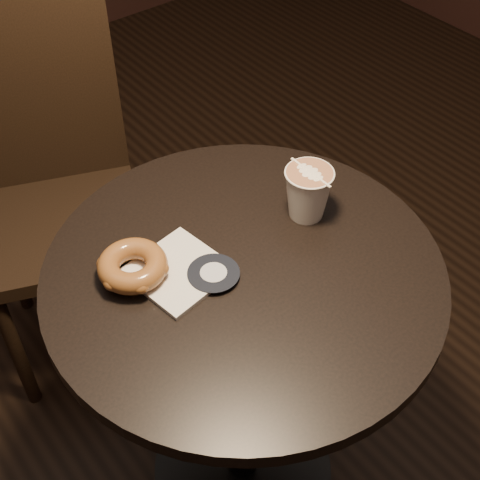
% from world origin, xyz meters
% --- Properties ---
extents(cafe_table, '(0.70, 0.70, 0.75)m').
position_xyz_m(cafe_table, '(0.00, 0.00, 0.55)').
color(cafe_table, black).
rests_on(cafe_table, ground).
extents(chair, '(0.52, 0.52, 1.01)m').
position_xyz_m(chair, '(-0.06, 0.69, 0.57)').
color(chair, black).
rests_on(chair, ground).
extents(pastry_bag, '(0.17, 0.17, 0.01)m').
position_xyz_m(pastry_bag, '(-0.09, 0.06, 0.75)').
color(pastry_bag, silver).
rests_on(pastry_bag, cafe_table).
extents(doughnut, '(0.12, 0.12, 0.04)m').
position_xyz_m(doughnut, '(-0.16, 0.10, 0.78)').
color(doughnut, brown).
rests_on(doughnut, pastry_bag).
extents(latte_cup, '(0.09, 0.09, 0.10)m').
position_xyz_m(latte_cup, '(0.18, 0.04, 0.80)').
color(latte_cup, silver).
rests_on(latte_cup, cafe_table).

